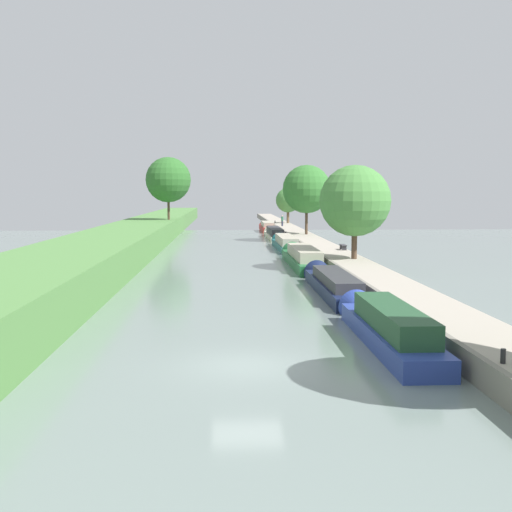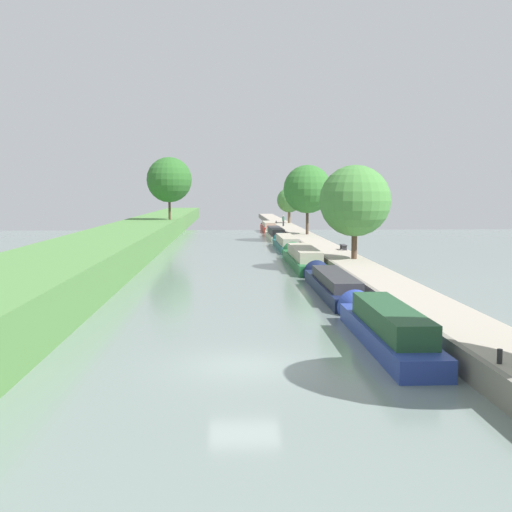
% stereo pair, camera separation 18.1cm
% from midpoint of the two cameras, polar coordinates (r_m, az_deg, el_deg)
% --- Properties ---
extents(ground_plane, '(160.00, 160.00, 0.00)m').
position_cam_midpoint_polar(ground_plane, '(22.38, -1.03, -9.96)').
color(ground_plane, slate).
extents(right_towpath, '(3.02, 260.00, 0.93)m').
position_cam_midpoint_polar(right_towpath, '(24.20, 20.59, -8.00)').
color(right_towpath, '#A89E8E').
rests_on(right_towpath, ground_plane).
extents(stone_quay, '(0.25, 260.00, 0.98)m').
position_cam_midpoint_polar(stone_quay, '(23.60, 16.91, -8.16)').
color(stone_quay, gray).
rests_on(stone_quay, ground_plane).
extents(narrowboat_blue, '(1.87, 11.54, 2.17)m').
position_cam_midpoint_polar(narrowboat_blue, '(26.14, 11.53, -6.24)').
color(narrowboat_blue, '#283D93').
rests_on(narrowboat_blue, ground_plane).
extents(narrowboat_navy, '(1.94, 13.25, 1.90)m').
position_cam_midpoint_polar(narrowboat_navy, '(38.49, 6.82, -2.49)').
color(narrowboat_navy, '#141E42').
rests_on(narrowboat_navy, ground_plane).
extents(narrowboat_green, '(2.15, 14.92, 2.26)m').
position_cam_midpoint_polar(narrowboat_green, '(52.43, 4.09, -0.14)').
color(narrowboat_green, '#1E6033').
rests_on(narrowboat_green, ground_plane).
extents(narrowboat_teal, '(1.98, 14.60, 2.10)m').
position_cam_midpoint_polar(narrowboat_teal, '(68.34, 2.58, 1.19)').
color(narrowboat_teal, '#195B60').
rests_on(narrowboat_teal, ground_plane).
extents(narrowboat_cream, '(1.90, 15.19, 2.08)m').
position_cam_midpoint_polar(narrowboat_cream, '(83.91, 1.58, 2.05)').
color(narrowboat_cream, beige).
rests_on(narrowboat_cream, ground_plane).
extents(narrowboat_red, '(1.98, 12.39, 2.07)m').
position_cam_midpoint_polar(narrowboat_red, '(99.39, 0.95, 2.65)').
color(narrowboat_red, maroon).
rests_on(narrowboat_red, ground_plane).
extents(tree_rightbank_midnear, '(5.51, 5.51, 7.27)m').
position_cam_midpoint_polar(tree_rightbank_midnear, '(49.11, 8.88, 4.97)').
color(tree_rightbank_midnear, '#4C3828').
rests_on(tree_rightbank_midnear, right_towpath).
extents(tree_rightbank_midfar, '(5.92, 5.92, 8.51)m').
position_cam_midpoint_polar(tree_rightbank_midfar, '(77.47, 4.56, 6.07)').
color(tree_rightbank_midfar, '#4C3828').
rests_on(tree_rightbank_midfar, right_towpath).
extents(tree_rightbank_far, '(4.13, 4.13, 5.91)m').
position_cam_midpoint_polar(tree_rightbank_far, '(106.15, 2.88, 5.08)').
color(tree_rightbank_far, brown).
rests_on(tree_rightbank_far, right_towpath).
extents(tree_leftbank_downstream, '(6.06, 6.06, 8.41)m').
position_cam_midpoint_polar(tree_leftbank_downstream, '(85.56, -8.04, 6.88)').
color(tree_leftbank_downstream, '#4C3828').
rests_on(tree_leftbank_downstream, left_grassy_bank).
extents(person_walking, '(0.34, 0.34, 1.66)m').
position_cam_midpoint_polar(person_walking, '(96.45, 2.35, 3.26)').
color(person_walking, '#282D42').
rests_on(person_walking, right_towpath).
extents(mooring_bollard_near, '(0.16, 0.16, 0.45)m').
position_cam_midpoint_polar(mooring_bollard_near, '(20.56, 21.31, -8.48)').
color(mooring_bollard_near, black).
rests_on(mooring_bollard_near, right_towpath).
extents(mooring_bollard_far, '(0.16, 0.16, 0.45)m').
position_cam_midpoint_polar(mooring_bollard_far, '(104.72, 1.69, 3.10)').
color(mooring_bollard_far, black).
rests_on(mooring_bollard_far, right_towpath).
extents(park_bench, '(0.44, 1.50, 0.47)m').
position_cam_midpoint_polar(park_bench, '(57.04, 7.83, 0.91)').
color(park_bench, '#333338').
rests_on(park_bench, right_towpath).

